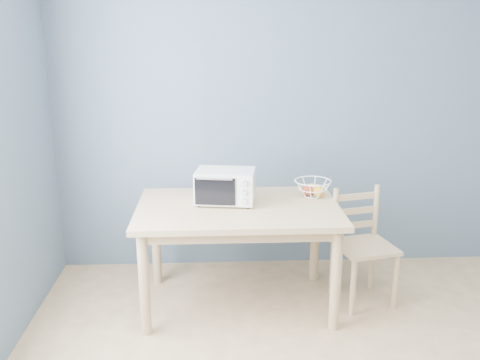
{
  "coord_description": "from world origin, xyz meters",
  "views": [
    {
      "loc": [
        -0.73,
        -1.98,
        1.93
      ],
      "look_at": [
        -0.55,
        1.55,
        0.93
      ],
      "focal_mm": 40.0,
      "sensor_mm": 36.0,
      "label": 1
    }
  ],
  "objects_px": {
    "dining_table": "(238,220)",
    "dining_chair": "(362,247)",
    "toaster_oven": "(223,186)",
    "fruit_basket": "(313,188)"
  },
  "relations": [
    {
      "from": "dining_table",
      "to": "toaster_oven",
      "type": "relative_size",
      "value": 3.18
    },
    {
      "from": "dining_table",
      "to": "dining_chair",
      "type": "bearing_deg",
      "value": 2.28
    },
    {
      "from": "fruit_basket",
      "to": "dining_chair",
      "type": "bearing_deg",
      "value": -23.83
    },
    {
      "from": "dining_chair",
      "to": "fruit_basket",
      "type": "bearing_deg",
      "value": 143.13
    },
    {
      "from": "dining_table",
      "to": "dining_chair",
      "type": "relative_size",
      "value": 1.69
    },
    {
      "from": "dining_chair",
      "to": "toaster_oven",
      "type": "bearing_deg",
      "value": 164.83
    },
    {
      "from": "toaster_oven",
      "to": "dining_chair",
      "type": "xyz_separation_m",
      "value": [
        1.0,
        -0.04,
        -0.47
      ]
    },
    {
      "from": "dining_table",
      "to": "dining_chair",
      "type": "height_order",
      "value": "dining_chair"
    },
    {
      "from": "dining_table",
      "to": "toaster_oven",
      "type": "height_order",
      "value": "toaster_oven"
    },
    {
      "from": "dining_chair",
      "to": "dining_table",
      "type": "bearing_deg",
      "value": 169.23
    }
  ]
}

